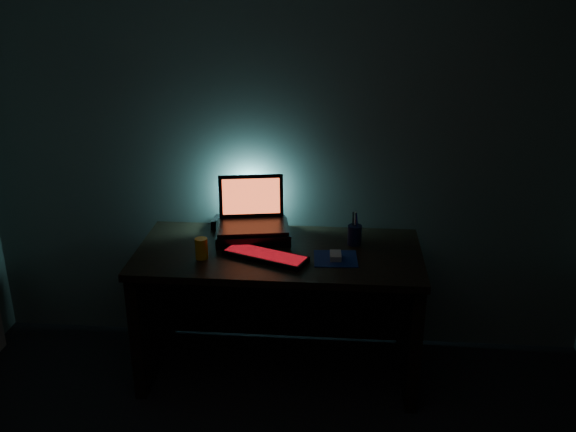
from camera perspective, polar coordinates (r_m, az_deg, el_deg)
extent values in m
cube|color=#4B5550|center=(3.57, -0.28, 6.79)|extent=(3.50, 0.00, 2.50)
cube|color=black|center=(3.39, -0.83, -3.39)|extent=(1.50, 0.70, 0.04)
cube|color=black|center=(3.69, -11.95, -8.22)|extent=(0.06, 0.64, 0.71)
cube|color=black|center=(3.57, 10.76, -9.20)|extent=(0.06, 0.64, 0.71)
cube|color=black|center=(3.85, -0.32, -6.39)|extent=(1.38, 0.02, 0.65)
cube|color=black|center=(3.53, -3.17, -1.48)|extent=(0.45, 0.36, 0.06)
cube|color=black|center=(3.51, -3.18, -0.90)|extent=(0.42, 0.32, 0.02)
cube|color=black|center=(3.59, -3.30, 1.79)|extent=(0.36, 0.11, 0.24)
cube|color=#EC4218|center=(3.58, -3.29, 1.75)|extent=(0.32, 0.08, 0.20)
cube|color=black|center=(3.29, -2.02, -3.57)|extent=(0.46, 0.30, 0.03)
cube|color=red|center=(3.29, -2.02, -3.36)|extent=(0.44, 0.27, 0.00)
cube|color=#0B1C53|center=(3.29, 4.25, -3.80)|extent=(0.23, 0.21, 0.00)
cube|color=gray|center=(3.29, 4.26, -3.54)|extent=(0.06, 0.10, 0.03)
cylinder|color=black|center=(3.45, 5.94, -1.69)|extent=(0.09, 0.09, 0.11)
cylinder|color=orange|center=(3.30, -7.70, -2.87)|extent=(0.08, 0.08, 0.11)
cube|color=black|center=(3.69, -5.48, -0.60)|extent=(0.16, 0.14, 0.05)
sphere|color=#FF0C07|center=(3.63, -5.72, -0.96)|extent=(0.01, 0.01, 0.01)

